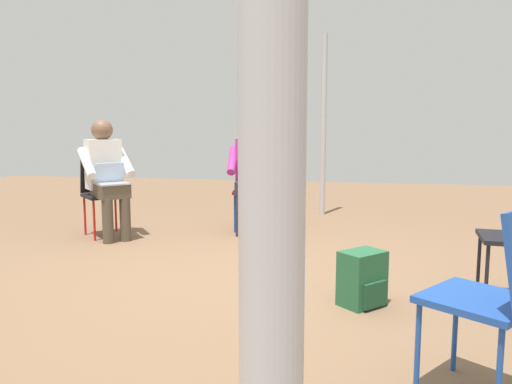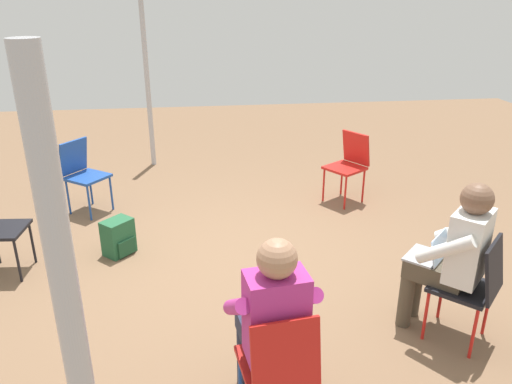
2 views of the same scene
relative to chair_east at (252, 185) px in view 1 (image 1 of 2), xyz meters
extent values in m
plane|color=brown|center=(-1.94, -0.15, -0.50)|extent=(14.00, 14.00, 0.00)
cylinder|color=black|center=(-2.24, -1.98, -0.29)|extent=(0.02, 0.02, 0.42)
cylinder|color=black|center=(-1.90, -2.01, -0.29)|extent=(0.02, 0.02, 0.42)
cube|color=red|center=(-0.07, -0.01, -0.06)|extent=(0.45, 0.45, 0.03)
cylinder|color=#1E4799|center=(-0.22, -0.20, -0.29)|extent=(0.02, 0.02, 0.42)
cylinder|color=#1E4799|center=(-0.26, 0.14, -0.29)|extent=(0.02, 0.02, 0.42)
cylinder|color=#1E4799|center=(0.12, -0.16, -0.29)|extent=(0.02, 0.02, 0.42)
cylinder|color=#1E4799|center=(0.07, 0.18, -0.29)|extent=(0.02, 0.02, 0.42)
cube|color=red|center=(0.12, 0.02, 0.15)|extent=(0.14, 0.39, 0.40)
cube|color=black|center=(-0.70, 1.46, -0.06)|extent=(0.57, 0.57, 0.03)
cylinder|color=red|center=(-0.70, 1.22, -0.29)|extent=(0.02, 0.02, 0.42)
cylinder|color=red|center=(-0.94, 1.46, -0.29)|extent=(0.02, 0.02, 0.42)
cylinder|color=red|center=(-0.46, 1.46, -0.29)|extent=(0.02, 0.02, 0.42)
cylinder|color=red|center=(-0.70, 1.70, -0.29)|extent=(0.02, 0.02, 0.42)
cube|color=black|center=(-0.56, 1.59, 0.15)|extent=(0.34, 0.33, 0.40)
cube|color=#1E4799|center=(-3.38, -1.65, -0.06)|extent=(0.56, 0.56, 0.03)
cylinder|color=#1E4799|center=(-3.41, -1.42, -0.29)|extent=(0.02, 0.02, 0.42)
cylinder|color=#1E4799|center=(-3.14, -1.62, -0.29)|extent=(0.02, 0.02, 0.42)
cylinder|color=#1E4799|center=(-3.62, -1.69, -0.29)|extent=(0.02, 0.02, 0.42)
cylinder|color=#4C4233|center=(-0.88, 1.14, -0.27)|extent=(0.11, 0.11, 0.45)
cylinder|color=#4C4233|center=(-1.01, 1.27, -0.27)|extent=(0.11, 0.11, 0.45)
cube|color=#4C4233|center=(-0.83, 1.32, 0.01)|extent=(0.51, 0.51, 0.14)
cube|color=silver|center=(-0.70, 1.46, 0.27)|extent=(0.40, 0.40, 0.52)
sphere|color=brown|center=(-0.70, 1.46, 0.63)|extent=(0.22, 0.22, 0.22)
cylinder|color=silver|center=(-0.62, 1.25, 0.30)|extent=(0.34, 0.34, 0.31)
cylinder|color=silver|center=(-0.91, 1.53, 0.30)|extent=(0.34, 0.34, 0.31)
cube|color=#9EA0A5|center=(-0.91, 1.24, 0.09)|extent=(0.37, 0.37, 0.02)
cube|color=#B2D1F2|center=(-0.83, 1.32, 0.20)|extent=(0.25, 0.25, 0.20)
cylinder|color=#23283D|center=(-0.42, -0.14, -0.27)|extent=(0.11, 0.11, 0.45)
cylinder|color=#23283D|center=(-0.44, 0.03, -0.27)|extent=(0.11, 0.11, 0.45)
cube|color=#23283D|center=(-0.26, -0.03, 0.01)|extent=(0.46, 0.35, 0.14)
cube|color=#B22D84|center=(-0.07, -0.01, 0.27)|extent=(0.26, 0.37, 0.52)
sphere|color=#A87A5B|center=(-0.07, -0.01, 0.63)|extent=(0.22, 0.22, 0.22)
cylinder|color=#B22D84|center=(-0.15, -0.22, 0.30)|extent=(0.40, 0.14, 0.31)
cylinder|color=#B22D84|center=(-0.20, 0.18, 0.30)|extent=(0.40, 0.14, 0.31)
cube|color=#235B38|center=(-2.32, -1.20, -0.32)|extent=(0.34, 0.34, 0.36)
cube|color=#1C492C|center=(-2.32, -1.20, -0.40)|extent=(0.31, 0.32, 0.16)
cylinder|color=#B2B2B7|center=(-5.04, -1.04, 0.66)|extent=(0.07, 0.07, 2.31)
cylinder|color=#B2B2B7|center=(1.07, -0.74, 0.68)|extent=(0.07, 0.07, 2.35)
camera|label=1|loc=(-5.54, -1.12, 0.67)|focal=35.00mm
camera|label=2|loc=(2.18, -0.40, 1.94)|focal=35.00mm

